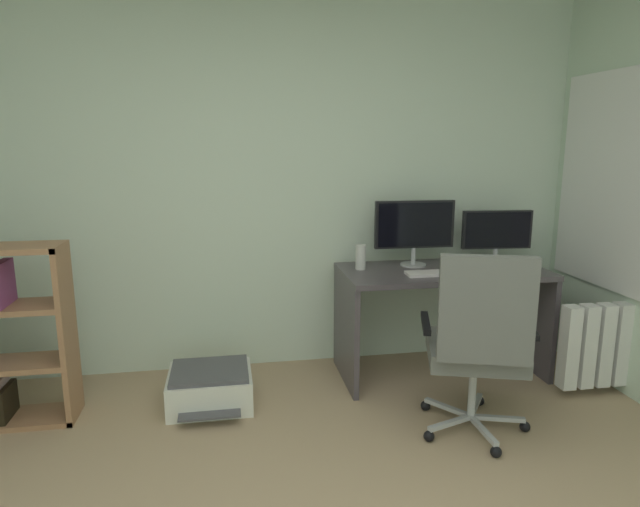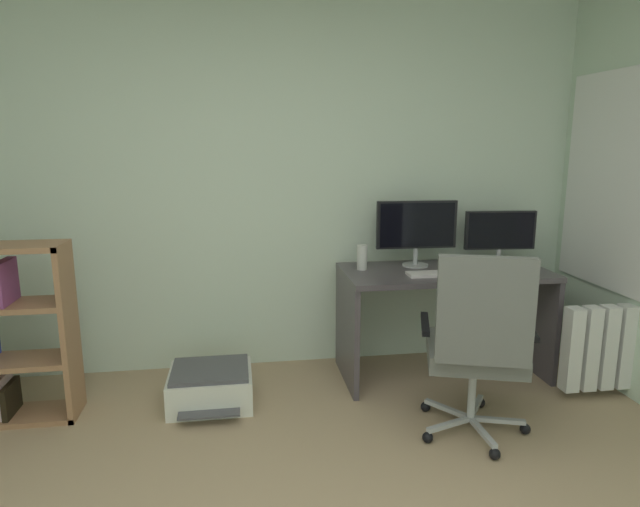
% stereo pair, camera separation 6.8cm
% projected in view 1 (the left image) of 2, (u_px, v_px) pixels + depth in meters
% --- Properties ---
extents(wall_back, '(4.53, 0.10, 2.71)m').
position_uv_depth(wall_back, '(260.00, 178.00, 3.78)').
color(wall_back, silver).
rests_on(wall_back, ground).
extents(desk, '(1.39, 0.66, 0.75)m').
position_uv_depth(desk, '(442.00, 298.00, 3.73)').
color(desk, '#4A4349').
rests_on(desk, ground).
extents(monitor_main, '(0.56, 0.18, 0.46)m').
position_uv_depth(monitor_main, '(414.00, 227.00, 3.74)').
color(monitor_main, '#B2B5B7').
rests_on(monitor_main, desk).
extents(monitor_secondary, '(0.51, 0.18, 0.38)m').
position_uv_depth(monitor_secondary, '(497.00, 232.00, 3.85)').
color(monitor_secondary, '#B2B5B7').
rests_on(monitor_secondary, desk).
extents(keyboard, '(0.34, 0.13, 0.02)m').
position_uv_depth(keyboard, '(432.00, 273.00, 3.52)').
color(keyboard, silver).
rests_on(keyboard, desk).
extents(computer_mouse, '(0.07, 0.11, 0.03)m').
position_uv_depth(computer_mouse, '(470.00, 271.00, 3.56)').
color(computer_mouse, black).
rests_on(computer_mouse, desk).
extents(desktop_speaker, '(0.07, 0.07, 0.17)m').
position_uv_depth(desktop_speaker, '(361.00, 257.00, 3.66)').
color(desktop_speaker, silver).
rests_on(desktop_speaker, desk).
extents(office_chair, '(0.66, 0.68, 1.06)m').
position_uv_depth(office_chair, '(479.00, 340.00, 2.87)').
color(office_chair, '#B7BABC').
rests_on(office_chair, ground).
extents(printer, '(0.51, 0.53, 0.23)m').
position_uv_depth(printer, '(210.00, 387.00, 3.35)').
color(printer, silver).
rests_on(printer, ground).
extents(radiator, '(0.69, 0.10, 0.54)m').
position_uv_depth(radiator, '(611.00, 344.00, 3.46)').
color(radiator, white).
rests_on(radiator, ground).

